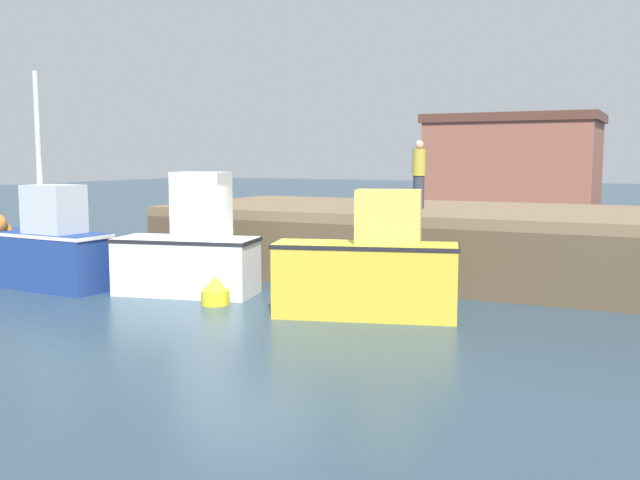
{
  "coord_description": "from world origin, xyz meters",
  "views": [
    {
      "loc": [
        7.5,
        -12.26,
        3.08
      ],
      "look_at": [
        -0.23,
        3.51,
        1.06
      ],
      "focal_mm": 40.41,
      "sensor_mm": 36.0,
      "label": 1
    }
  ],
  "objects_px": {
    "fishing_boat_mid": "(369,269)",
    "fishing_boat_near_right": "(190,252)",
    "dockworker": "(419,174)",
    "mooring_buoy_foreground": "(215,292)",
    "fishing_boat_near_left": "(43,247)"
  },
  "relations": [
    {
      "from": "fishing_boat_mid",
      "to": "mooring_buoy_foreground",
      "type": "relative_size",
      "value": 6.07
    },
    {
      "from": "fishing_boat_mid",
      "to": "dockworker",
      "type": "height_order",
      "value": "dockworker"
    },
    {
      "from": "dockworker",
      "to": "fishing_boat_mid",
      "type": "bearing_deg",
      "value": -82.02
    },
    {
      "from": "dockworker",
      "to": "mooring_buoy_foreground",
      "type": "height_order",
      "value": "dockworker"
    },
    {
      "from": "fishing_boat_near_left",
      "to": "fishing_boat_mid",
      "type": "relative_size",
      "value": 1.36
    },
    {
      "from": "fishing_boat_near_right",
      "to": "mooring_buoy_foreground",
      "type": "bearing_deg",
      "value": -31.71
    },
    {
      "from": "fishing_boat_near_left",
      "to": "mooring_buoy_foreground",
      "type": "xyz_separation_m",
      "value": [
        4.77,
        0.15,
        -0.7
      ]
    },
    {
      "from": "fishing_boat_mid",
      "to": "fishing_boat_near_right",
      "type": "bearing_deg",
      "value": 174.62
    },
    {
      "from": "fishing_boat_mid",
      "to": "mooring_buoy_foreground",
      "type": "distance_m",
      "value": 3.43
    },
    {
      "from": "dockworker",
      "to": "mooring_buoy_foreground",
      "type": "xyz_separation_m",
      "value": [
        -2.63,
        -5.44,
        -2.38
      ]
    },
    {
      "from": "fishing_boat_near_right",
      "to": "dockworker",
      "type": "distance_m",
      "value": 6.29
    },
    {
      "from": "fishing_boat_near_right",
      "to": "fishing_boat_mid",
      "type": "distance_m",
      "value": 4.54
    },
    {
      "from": "fishing_boat_mid",
      "to": "dockworker",
      "type": "xyz_separation_m",
      "value": [
        -0.72,
        5.15,
        1.71
      ]
    },
    {
      "from": "fishing_boat_near_left",
      "to": "fishing_boat_near_right",
      "type": "relative_size",
      "value": 1.49
    },
    {
      "from": "fishing_boat_near_left",
      "to": "fishing_boat_near_right",
      "type": "bearing_deg",
      "value": 13.66
    }
  ]
}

